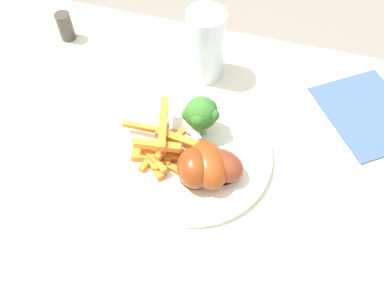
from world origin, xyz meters
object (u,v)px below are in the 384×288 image
(chicken_drumstick_near, at_px, (207,162))
(broccoli_floret_front, at_px, (200,114))
(dinner_plate, at_px, (192,153))
(carrot_fries_pile, at_px, (163,147))
(chicken_drumstick_far, at_px, (194,165))
(pepper_shaker, at_px, (65,26))
(water_glass, at_px, (205,45))
(dining_table, at_px, (187,207))
(chicken_drumstick_extra, at_px, (219,164))

(chicken_drumstick_near, bearing_deg, broccoli_floret_front, 112.86)
(dinner_plate, relative_size, carrot_fries_pile, 1.79)
(chicken_drumstick_far, height_order, pepper_shaker, chicken_drumstick_far)
(carrot_fries_pile, relative_size, chicken_drumstick_far, 1.20)
(chicken_drumstick_near, xyz_separation_m, pepper_shaker, (-0.35, 0.23, -0.01))
(water_glass, bearing_deg, dining_table, -81.76)
(chicken_drumstick_far, bearing_deg, dining_table, 172.46)
(dinner_plate, height_order, carrot_fries_pile, carrot_fries_pile)
(broccoli_floret_front, bearing_deg, carrot_fries_pile, -127.46)
(dinner_plate, relative_size, chicken_drumstick_far, 2.15)
(dining_table, bearing_deg, dinner_plate, 93.72)
(chicken_drumstick_near, bearing_deg, chicken_drumstick_far, -145.40)
(dinner_plate, xyz_separation_m, chicken_drumstick_near, (0.03, -0.03, 0.03))
(chicken_drumstick_far, relative_size, water_glass, 0.89)
(chicken_drumstick_far, bearing_deg, carrot_fries_pile, 157.94)
(chicken_drumstick_far, bearing_deg, chicken_drumstick_near, 34.60)
(chicken_drumstick_extra, bearing_deg, dining_table, -164.19)
(water_glass, bearing_deg, dinner_plate, -80.86)
(water_glass, bearing_deg, chicken_drumstick_far, -78.71)
(water_glass, relative_size, pepper_shaker, 2.33)
(carrot_fries_pile, bearing_deg, chicken_drumstick_extra, -5.22)
(dining_table, bearing_deg, broccoli_floret_front, 90.73)
(chicken_drumstick_near, bearing_deg, pepper_shaker, 146.40)
(dinner_plate, bearing_deg, chicken_drumstick_extra, -25.92)
(dinner_plate, height_order, chicken_drumstick_near, chicken_drumstick_near)
(dining_table, height_order, chicken_drumstick_extra, chicken_drumstick_extra)
(dinner_plate, bearing_deg, carrot_fries_pile, -159.92)
(broccoli_floret_front, height_order, chicken_drumstick_extra, broccoli_floret_front)
(dining_table, bearing_deg, carrot_fries_pile, 154.30)
(dinner_plate, height_order, chicken_drumstick_extra, chicken_drumstick_extra)
(water_glass, bearing_deg, chicken_drumstick_near, -74.13)
(carrot_fries_pile, relative_size, water_glass, 1.07)
(chicken_drumstick_near, bearing_deg, chicken_drumstick_extra, 12.12)
(chicken_drumstick_near, relative_size, chicken_drumstick_extra, 1.17)
(broccoli_floret_front, xyz_separation_m, chicken_drumstick_far, (0.01, -0.08, -0.02))
(water_glass, bearing_deg, broccoli_floret_front, -77.73)
(broccoli_floret_front, distance_m, pepper_shaker, 0.36)
(chicken_drumstick_far, bearing_deg, water_glass, 101.29)
(chicken_drumstick_near, xyz_separation_m, water_glass, (-0.06, 0.21, 0.03))
(broccoli_floret_front, bearing_deg, chicken_drumstick_near, -67.14)
(carrot_fries_pile, relative_size, chicken_drumstick_extra, 1.19)
(dining_table, relative_size, chicken_drumstick_extra, 10.49)
(chicken_drumstick_near, bearing_deg, water_glass, 105.87)
(broccoli_floret_front, distance_m, water_glass, 0.15)
(dining_table, bearing_deg, pepper_shaker, 143.02)
(dinner_plate, distance_m, chicken_drumstick_extra, 0.06)
(carrot_fries_pile, bearing_deg, dining_table, -25.70)
(water_glass, distance_m, pepper_shaker, 0.29)
(dining_table, xyz_separation_m, water_glass, (-0.03, 0.22, 0.18))
(dining_table, height_order, broccoli_floret_front, broccoli_floret_front)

